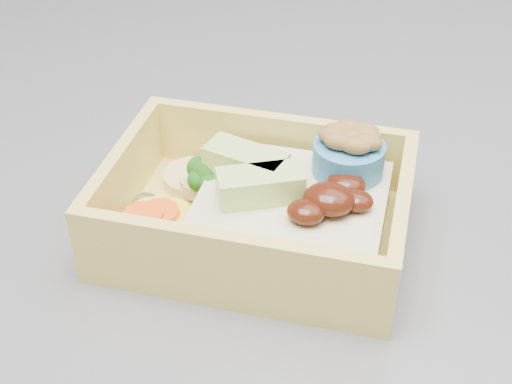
# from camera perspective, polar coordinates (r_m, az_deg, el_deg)

# --- Properties ---
(bento_box) EXTENTS (0.18, 0.13, 0.06)m
(bento_box) POSITION_cam_1_polar(r_m,az_deg,el_deg) (0.42, 0.88, -1.15)
(bento_box) COLOR #DFC95C
(bento_box) RESTS_ON island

